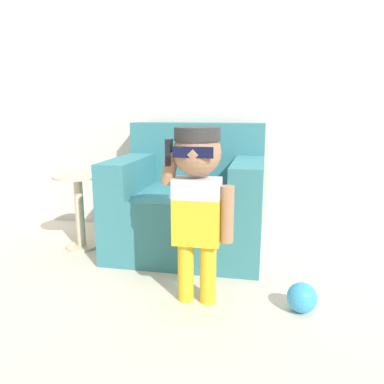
# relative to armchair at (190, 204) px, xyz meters

# --- Properties ---
(ground_plane) EXTENTS (10.00, 10.00, 0.00)m
(ground_plane) POSITION_rel_armchair_xyz_m (0.03, -0.25, -0.33)
(ground_plane) COLOR beige
(wall_back) EXTENTS (10.00, 0.05, 2.60)m
(wall_back) POSITION_rel_armchair_xyz_m (0.03, 0.49, 0.97)
(wall_back) COLOR silver
(wall_back) RESTS_ON ground_plane
(armchair) EXTENTS (1.03, 0.86, 0.90)m
(armchair) POSITION_rel_armchair_xyz_m (0.00, 0.00, 0.00)
(armchair) COLOR teal
(armchair) RESTS_ON ground_plane
(person_child) EXTENTS (0.37, 0.28, 0.91)m
(person_child) POSITION_rel_armchair_xyz_m (0.20, -0.78, 0.28)
(person_child) COLOR gold
(person_child) RESTS_ON ground_plane
(side_table) EXTENTS (0.35, 0.35, 0.55)m
(side_table) POSITION_rel_armchair_xyz_m (-0.78, -0.16, -0.00)
(side_table) COLOR beige
(side_table) RESTS_ON ground_plane
(toy_ball) EXTENTS (0.15, 0.15, 0.15)m
(toy_ball) POSITION_rel_armchair_xyz_m (0.73, -0.78, -0.25)
(toy_ball) COLOR #3399D1
(toy_ball) RESTS_ON ground_plane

